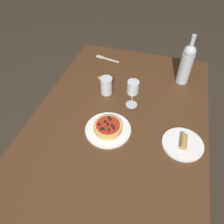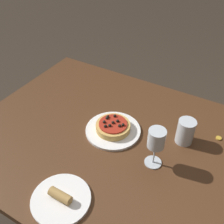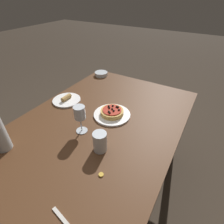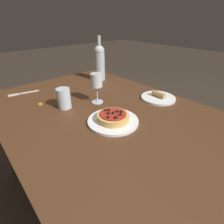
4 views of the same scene
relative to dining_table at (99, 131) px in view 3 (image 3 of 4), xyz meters
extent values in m
plane|color=#382D23|center=(0.00, 0.00, -0.65)|extent=(14.00, 14.00, 0.00)
cube|color=#4C2D19|center=(0.00, 0.00, 0.06)|extent=(1.44, 0.97, 0.03)
cylinder|color=#4C2D19|center=(0.66, 0.43, -0.30)|extent=(0.06, 0.06, 0.69)
cylinder|color=#4C2D19|center=(0.66, -0.43, -0.30)|extent=(0.06, 0.06, 0.69)
cylinder|color=white|center=(0.11, -0.04, 0.09)|extent=(0.25, 0.25, 0.01)
cylinder|color=tan|center=(0.11, -0.04, 0.11)|extent=(0.15, 0.15, 0.03)
cylinder|color=#A82819|center=(0.11, -0.04, 0.12)|extent=(0.13, 0.13, 0.01)
sphere|color=black|center=(0.11, -0.01, 0.13)|extent=(0.01, 0.01, 0.01)
sphere|color=black|center=(0.12, 0.00, 0.13)|extent=(0.01, 0.01, 0.01)
sphere|color=black|center=(0.07, -0.03, 0.13)|extent=(0.01, 0.01, 0.01)
sphere|color=black|center=(0.06, -0.05, 0.13)|extent=(0.01, 0.01, 0.01)
sphere|color=black|center=(0.15, -0.05, 0.13)|extent=(0.01, 0.01, 0.01)
sphere|color=black|center=(0.14, -0.02, 0.13)|extent=(0.01, 0.01, 0.01)
sphere|color=black|center=(0.10, -0.06, 0.13)|extent=(0.01, 0.01, 0.01)
sphere|color=black|center=(0.11, -0.04, 0.13)|extent=(0.01, 0.01, 0.01)
sphere|color=black|center=(0.15, -0.06, 0.13)|extent=(0.01, 0.01, 0.01)
sphere|color=black|center=(0.12, -0.08, 0.13)|extent=(0.01, 0.01, 0.01)
cylinder|color=silver|center=(-0.12, 0.04, 0.08)|extent=(0.07, 0.07, 0.00)
cylinder|color=silver|center=(-0.12, 0.04, 0.13)|extent=(0.01, 0.01, 0.09)
cylinder|color=silver|center=(-0.12, 0.04, 0.22)|extent=(0.07, 0.07, 0.08)
cylinder|color=silver|center=(-0.19, -0.14, 0.14)|extent=(0.07, 0.07, 0.11)
cylinder|color=silver|center=(0.61, 0.39, 0.10)|extent=(0.12, 0.12, 0.03)
cube|color=beige|center=(-0.55, -0.22, 0.08)|extent=(0.04, 0.13, 0.00)
cylinder|color=white|center=(0.09, 0.36, 0.09)|extent=(0.21, 0.21, 0.01)
cylinder|color=#B2894C|center=(0.09, 0.36, 0.11)|extent=(0.08, 0.03, 0.03)
cylinder|color=gold|center=(-0.32, -0.23, 0.08)|extent=(0.02, 0.02, 0.01)
camera|label=1|loc=(0.81, 0.19, 1.00)|focal=35.00mm
camera|label=2|loc=(-0.32, 0.70, 0.90)|focal=42.00mm
camera|label=3|loc=(-0.71, -0.52, 0.79)|focal=28.00mm
camera|label=4|loc=(0.64, -0.52, 0.53)|focal=28.00mm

